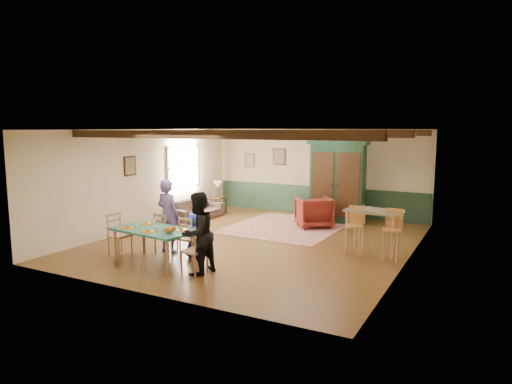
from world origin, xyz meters
The scene contains 35 objects.
floor centered at (0.00, 0.00, 0.00)m, with size 8.00×8.00×0.00m, color #563618.
wall_back centered at (0.00, 4.00, 1.35)m, with size 7.00×0.02×2.70m, color beige.
wall_left centered at (-3.50, 0.00, 1.35)m, with size 0.02×8.00×2.70m, color beige.
wall_right centered at (3.50, 0.00, 1.35)m, with size 0.02×8.00×2.70m, color beige.
ceiling centered at (0.00, 0.00, 2.70)m, with size 7.00×8.00×0.02m, color white.
wainscot_back centered at (0.00, 3.98, 0.45)m, with size 6.95×0.03×0.90m, color #213C29.
ceiling_beam_front centered at (0.00, -2.30, 2.61)m, with size 6.95×0.16×0.16m, color black.
ceiling_beam_mid centered at (0.00, 0.40, 2.61)m, with size 6.95×0.16×0.16m, color black.
ceiling_beam_back centered at (0.00, 3.00, 2.61)m, with size 6.95×0.16×0.16m, color black.
window_left centered at (-3.47, 1.70, 1.55)m, with size 0.06×1.60×1.30m, color white, non-canonical shape.
picture_left_wall centered at (-3.47, -0.60, 1.75)m, with size 0.04×0.42×0.52m, color gray, non-canonical shape.
picture_back_a centered at (-1.30, 3.97, 1.80)m, with size 0.45×0.04×0.55m, color gray, non-canonical shape.
picture_back_b centered at (-2.40, 3.97, 1.65)m, with size 0.38×0.04×0.48m, color gray, non-canonical shape.
dining_table centered at (-1.02, -2.58, 0.36)m, with size 1.71×0.95×0.71m, color #226B56, non-canonical shape.
dining_chair_far_left centered at (-1.31, -1.85, 0.45)m, with size 0.40×0.42×0.90m, color #AB7955, non-canonical shape.
dining_chair_far_right centered at (-0.56, -1.95, 0.45)m, with size 0.40×0.42×0.90m, color #AB7955, non-canonical shape.
dining_chair_end_left centered at (-2.10, -2.44, 0.45)m, with size 0.40×0.42×0.90m, color #AB7955, non-canonical shape.
dining_chair_end_right centered at (0.06, -2.72, 0.45)m, with size 0.40×0.42×0.90m, color #AB7955, non-canonical shape.
person_man centered at (-1.30, -1.78, 0.82)m, with size 0.60×0.39×1.64m, color slate.
person_woman centered at (0.16, -2.73, 0.78)m, with size 0.76×0.59×1.56m, color black.
person_child centered at (-0.55, -1.87, 0.48)m, with size 0.47×0.30×0.95m, color #273B9E.
cat centered at (-0.51, -2.74, 0.80)m, with size 0.34×0.13×0.17m, color orange, non-canonical shape.
place_setting_near_left centered at (-1.57, -2.75, 0.77)m, with size 0.38×0.28×0.11m, color orange, non-canonical shape.
place_setting_near_center centered at (-0.96, -2.83, 0.77)m, with size 0.38×0.28×0.11m, color orange, non-canonical shape.
place_setting_far_left centered at (-1.51, -2.28, 0.77)m, with size 0.38×0.28×0.11m, color orange, non-canonical shape.
place_setting_far_right centered at (-0.47, -2.41, 0.77)m, with size 0.38×0.28×0.11m, color orange, non-canonical shape.
area_rug centered at (-0.05, 1.86, 0.01)m, with size 2.89×3.44×0.01m, color beige.
armoire centered at (0.97, 3.13, 1.19)m, with size 1.68×0.67×2.37m, color #13301D.
armchair centered at (0.62, 2.18, 0.42)m, with size 0.91×0.93×0.85m, color #4A110E.
sofa centered at (-2.98, 1.60, 0.29)m, with size 1.98×0.77×0.58m, color #3C2E25.
end_table centered at (-2.83, 2.63, 0.27)m, with size 0.44×0.44×0.55m, color black, non-canonical shape.
table_lamp centered at (-2.83, 2.63, 0.80)m, with size 0.28×0.28×0.50m, color beige, non-canonical shape.
counter_table centered at (2.72, 0.25, 0.49)m, with size 1.16×0.68×0.97m, color #9E937B, non-canonical shape.
bar_stool_left centered at (2.41, -0.13, 0.53)m, with size 0.38×0.41×1.06m, color tan, non-canonical shape.
bar_stool_right centered at (3.19, -0.11, 0.53)m, with size 0.38×0.42×1.07m, color tan, non-canonical shape.
Camera 1 is at (5.02, -9.58, 2.74)m, focal length 32.00 mm.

